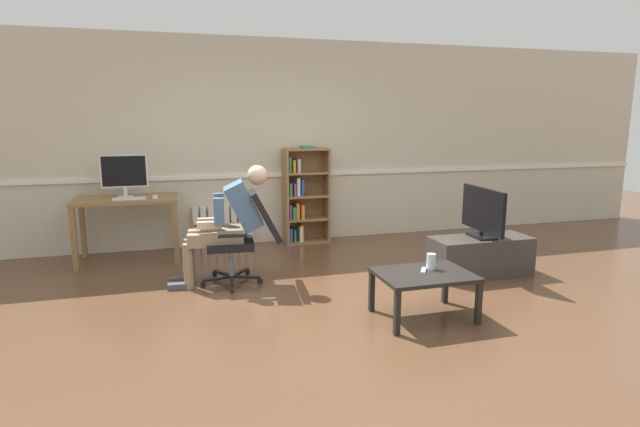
{
  "coord_description": "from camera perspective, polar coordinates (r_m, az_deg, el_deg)",
  "views": [
    {
      "loc": [
        -1.27,
        -4.05,
        1.66
      ],
      "look_at": [
        0.15,
        0.85,
        0.7
      ],
      "focal_mm": 28.13,
      "sensor_mm": 36.0,
      "label": 1
    }
  ],
  "objects": [
    {
      "name": "imac_monitor",
      "position": [
        6.33,
        -21.39,
        4.35
      ],
      "size": [
        0.53,
        0.14,
        0.5
      ],
      "color": "silver",
      "rests_on": "computer_desk"
    },
    {
      "name": "coffee_table",
      "position": [
        4.33,
        11.74,
        -7.22
      ],
      "size": [
        0.78,
        0.59,
        0.4
      ],
      "color": "black",
      "rests_on": "ground_plane"
    },
    {
      "name": "person_seated",
      "position": [
        5.14,
        -10.49,
        -0.87
      ],
      "size": [
        1.03,
        0.41,
        1.21
      ],
      "rotation": [
        0.0,
        0.0,
        -1.66
      ],
      "color": "#937F60",
      "rests_on": "ground_plane"
    },
    {
      "name": "computer_desk",
      "position": [
        6.31,
        -21.14,
        0.69
      ],
      "size": [
        1.16,
        0.67,
        0.76
      ],
      "color": "olive",
      "rests_on": "ground_plane"
    },
    {
      "name": "office_chair",
      "position": [
        5.17,
        -8.39,
        -2.2
      ],
      "size": [
        0.85,
        0.62,
        0.96
      ],
      "rotation": [
        0.0,
        0.0,
        -1.66
      ],
      "color": "black",
      "rests_on": "ground_plane"
    },
    {
      "name": "spare_remote",
      "position": [
        4.34,
        11.69,
        -6.37
      ],
      "size": [
        0.11,
        0.15,
        0.02
      ],
      "primitive_type": "cube",
      "rotation": [
        0.0,
        0.0,
        2.59
      ],
      "color": "white",
      "rests_on": "coffee_table"
    },
    {
      "name": "drinking_glass",
      "position": [
        4.4,
        12.51,
        -5.35
      ],
      "size": [
        0.08,
        0.08,
        0.14
      ],
      "primitive_type": "cylinder",
      "color": "silver",
      "rests_on": "coffee_table"
    },
    {
      "name": "bookshelf",
      "position": [
        6.77,
        -1.91,
        1.88
      ],
      "size": [
        0.6,
        0.29,
        1.31
      ],
      "color": "olive",
      "rests_on": "ground_plane"
    },
    {
      "name": "computer_mouse",
      "position": [
        6.15,
        -18.23,
        1.82
      ],
      "size": [
        0.06,
        0.1,
        0.03
      ],
      "primitive_type": "cube",
      "color": "white",
      "rests_on": "computer_desk"
    },
    {
      "name": "ground_plane",
      "position": [
        4.56,
        1.19,
        -10.72
      ],
      "size": [
        18.0,
        18.0,
        0.0
      ],
      "primitive_type": "plane",
      "color": "brown"
    },
    {
      "name": "radiator",
      "position": [
        6.76,
        -11.0,
        -1.39
      ],
      "size": [
        0.77,
        0.08,
        0.54
      ],
      "color": "white",
      "rests_on": "ground_plane"
    },
    {
      "name": "keyboard",
      "position": [
        6.14,
        -20.86,
        1.6
      ],
      "size": [
        0.36,
        0.12,
        0.02
      ],
      "primitive_type": "cube",
      "color": "white",
      "rests_on": "computer_desk"
    },
    {
      "name": "tv_screen",
      "position": [
        5.58,
        18.03,
        0.19
      ],
      "size": [
        0.22,
        0.8,
        0.53
      ],
      "rotation": [
        0.0,
        0.0,
        1.5
      ],
      "color": "black",
      "rests_on": "tv_stand"
    },
    {
      "name": "back_wall",
      "position": [
        6.82,
        -5.48,
        8.0
      ],
      "size": [
        12.0,
        0.13,
        2.7
      ],
      "color": "beige",
      "rests_on": "ground_plane"
    },
    {
      "name": "tv_stand",
      "position": [
        5.69,
        17.73,
        -4.64
      ],
      "size": [
        1.08,
        0.44,
        0.42
      ],
      "color": "#3D3833",
      "rests_on": "ground_plane"
    }
  ]
}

